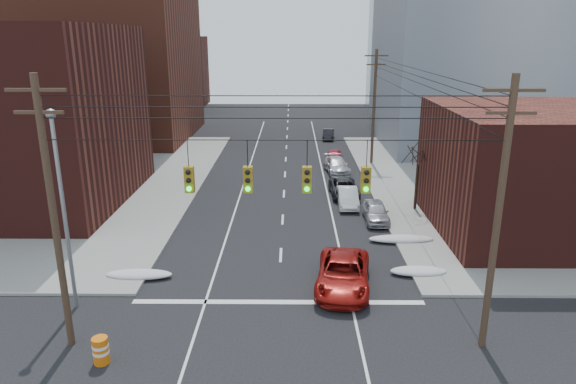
{
  "coord_description": "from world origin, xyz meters",
  "views": [
    {
      "loc": [
        0.64,
        -15.44,
        12.28
      ],
      "look_at": [
        0.4,
        14.75,
        3.0
      ],
      "focal_mm": 32.0,
      "sensor_mm": 36.0,
      "label": 1
    }
  ],
  "objects_px": {
    "parked_car_e": "(334,157)",
    "lot_car_c": "(27,199)",
    "parked_car_d": "(337,165)",
    "lot_car_b": "(125,168)",
    "lot_car_d": "(80,184)",
    "construction_barrel": "(101,350)",
    "parked_car_b": "(348,197)",
    "parked_car_f": "(328,134)",
    "parked_car_c": "(344,188)",
    "parked_car_a": "(376,212)",
    "lot_car_a": "(81,193)",
    "red_pickup": "(343,274)"
  },
  "relations": [
    {
      "from": "lot_car_a",
      "to": "lot_car_d",
      "type": "distance_m",
      "value": 2.55
    },
    {
      "from": "parked_car_b",
      "to": "parked_car_d",
      "type": "bearing_deg",
      "value": 91.35
    },
    {
      "from": "red_pickup",
      "to": "parked_car_e",
      "type": "distance_m",
      "value": 26.07
    },
    {
      "from": "parked_car_a",
      "to": "parked_car_e",
      "type": "distance_m",
      "value": 16.32
    },
    {
      "from": "lot_car_a",
      "to": "lot_car_b",
      "type": "height_order",
      "value": "lot_car_a"
    },
    {
      "from": "lot_car_a",
      "to": "construction_barrel",
      "type": "relative_size",
      "value": 3.57
    },
    {
      "from": "parked_car_d",
      "to": "parked_car_e",
      "type": "relative_size",
      "value": 1.17
    },
    {
      "from": "parked_car_d",
      "to": "parked_car_e",
      "type": "height_order",
      "value": "parked_car_e"
    },
    {
      "from": "parked_car_e",
      "to": "lot_car_b",
      "type": "relative_size",
      "value": 0.87
    },
    {
      "from": "red_pickup",
      "to": "parked_car_b",
      "type": "bearing_deg",
      "value": 90.63
    },
    {
      "from": "parked_car_e",
      "to": "construction_barrel",
      "type": "relative_size",
      "value": 3.67
    },
    {
      "from": "red_pickup",
      "to": "construction_barrel",
      "type": "distance_m",
      "value": 11.82
    },
    {
      "from": "construction_barrel",
      "to": "parked_car_e",
      "type": "bearing_deg",
      "value": 70.31
    },
    {
      "from": "lot_car_a",
      "to": "parked_car_f",
      "type": "bearing_deg",
      "value": -31.94
    },
    {
      "from": "parked_car_b",
      "to": "parked_car_c",
      "type": "xyz_separation_m",
      "value": [
        -0.02,
        2.5,
        -0.03
      ]
    },
    {
      "from": "parked_car_e",
      "to": "construction_barrel",
      "type": "height_order",
      "value": "parked_car_e"
    },
    {
      "from": "parked_car_e",
      "to": "lot_car_a",
      "type": "distance_m",
      "value": 23.73
    },
    {
      "from": "parked_car_f",
      "to": "construction_barrel",
      "type": "height_order",
      "value": "parked_car_f"
    },
    {
      "from": "parked_car_b",
      "to": "lot_car_b",
      "type": "bearing_deg",
      "value": 158.52
    },
    {
      "from": "parked_car_d",
      "to": "parked_car_f",
      "type": "height_order",
      "value": "parked_car_d"
    },
    {
      "from": "red_pickup",
      "to": "parked_car_e",
      "type": "xyz_separation_m",
      "value": [
        1.57,
        26.02,
        -0.09
      ]
    },
    {
      "from": "parked_car_f",
      "to": "lot_car_a",
      "type": "relative_size",
      "value": 0.94
    },
    {
      "from": "parked_car_c",
      "to": "lot_car_b",
      "type": "relative_size",
      "value": 1.0
    },
    {
      "from": "parked_car_e",
      "to": "lot_car_c",
      "type": "distance_m",
      "value": 27.36
    },
    {
      "from": "parked_car_e",
      "to": "parked_car_f",
      "type": "relative_size",
      "value": 1.1
    },
    {
      "from": "parked_car_b",
      "to": "parked_car_c",
      "type": "height_order",
      "value": "parked_car_b"
    },
    {
      "from": "parked_car_e",
      "to": "lot_car_b",
      "type": "distance_m",
      "value": 19.82
    },
    {
      "from": "parked_car_d",
      "to": "lot_car_b",
      "type": "bearing_deg",
      "value": 178.58
    },
    {
      "from": "parked_car_d",
      "to": "construction_barrel",
      "type": "distance_m",
      "value": 31.23
    },
    {
      "from": "parked_car_f",
      "to": "lot_car_b",
      "type": "bearing_deg",
      "value": -132.1
    },
    {
      "from": "lot_car_d",
      "to": "construction_barrel",
      "type": "xyz_separation_m",
      "value": [
        9.59,
        -22.19,
        -0.26
      ]
    },
    {
      "from": "parked_car_f",
      "to": "lot_car_d",
      "type": "bearing_deg",
      "value": -127.44
    },
    {
      "from": "parked_car_a",
      "to": "construction_barrel",
      "type": "height_order",
      "value": "parked_car_a"
    },
    {
      "from": "parked_car_f",
      "to": "lot_car_d",
      "type": "height_order",
      "value": "lot_car_d"
    },
    {
      "from": "parked_car_b",
      "to": "lot_car_c",
      "type": "distance_m",
      "value": 23.33
    },
    {
      "from": "lot_car_d",
      "to": "construction_barrel",
      "type": "distance_m",
      "value": 24.17
    },
    {
      "from": "lot_car_b",
      "to": "construction_barrel",
      "type": "relative_size",
      "value": 4.2
    },
    {
      "from": "red_pickup",
      "to": "parked_car_f",
      "type": "bearing_deg",
      "value": 94.8
    },
    {
      "from": "parked_car_f",
      "to": "lot_car_c",
      "type": "relative_size",
      "value": 0.68
    },
    {
      "from": "parked_car_b",
      "to": "parked_car_f",
      "type": "distance_m",
      "value": 25.61
    },
    {
      "from": "parked_car_f",
      "to": "lot_car_b",
      "type": "height_order",
      "value": "lot_car_b"
    },
    {
      "from": "lot_car_b",
      "to": "parked_car_c",
      "type": "bearing_deg",
      "value": -81.14
    },
    {
      "from": "red_pickup",
      "to": "lot_car_b",
      "type": "relative_size",
      "value": 1.21
    },
    {
      "from": "lot_car_c",
      "to": "construction_barrel",
      "type": "height_order",
      "value": "lot_car_c"
    },
    {
      "from": "parked_car_b",
      "to": "construction_barrel",
      "type": "bearing_deg",
      "value": -119.69
    },
    {
      "from": "parked_car_b",
      "to": "lot_car_a",
      "type": "xyz_separation_m",
      "value": [
        -20.19,
        0.51,
        0.13
      ]
    },
    {
      "from": "parked_car_a",
      "to": "parked_car_c",
      "type": "relative_size",
      "value": 0.86
    },
    {
      "from": "lot_car_b",
      "to": "lot_car_c",
      "type": "xyz_separation_m",
      "value": [
        -4.09,
        -9.44,
        0.14
      ]
    },
    {
      "from": "parked_car_b",
      "to": "lot_car_d",
      "type": "distance_m",
      "value": 21.36
    },
    {
      "from": "lot_car_a",
      "to": "red_pickup",
      "type": "bearing_deg",
      "value": -118.77
    }
  ]
}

